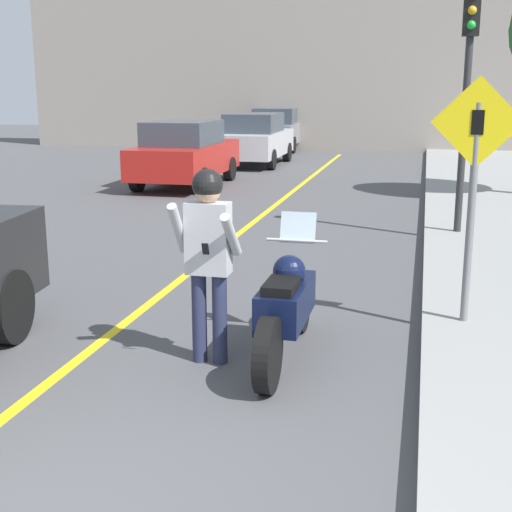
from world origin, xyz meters
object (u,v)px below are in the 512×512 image
Objects in this scene: motorcycle at (286,306)px; traffic_light at (468,65)px; crossing_sign at (474,177)px; person_biker at (208,245)px; parked_car_silver at (255,139)px; parked_car_grey at (278,129)px; parked_car_red at (185,153)px.

motorcycle is 0.58× the size of traffic_light.
motorcycle is 6.63m from traffic_light.
traffic_light is (1.81, 5.92, 2.36)m from motorcycle.
person_biker is at bearing -150.34° from crossing_sign.
parked_car_silver is (-6.05, 10.64, -2.02)m from traffic_light.
parked_car_grey is (-4.63, 22.23, 0.34)m from motorcycle.
traffic_light is at bearing -38.75° from parked_car_red.
parked_car_red is 1.00× the size of parked_car_silver.
traffic_light is 8.77m from parked_car_red.
parked_car_grey is at bearing 99.94° from person_biker.
person_biker is 6.91m from traffic_light.
parked_car_silver is (-3.56, 16.85, -0.29)m from person_biker.
traffic_light is 12.41m from parked_car_silver.
parked_car_red is (-4.84, 11.27, 0.34)m from motorcycle.
parked_car_grey is (-6.33, 21.16, -0.81)m from crossing_sign.
person_biker reaches higher than parked_car_red.
person_biker is 12.28m from parked_car_red.
person_biker reaches higher than motorcycle.
parked_car_silver and parked_car_grey have the same top height.
parked_car_silver is at bearing 101.94° from person_biker.
crossing_sign is 5.00m from traffic_light.
motorcycle is 2.31m from crossing_sign.
person_biker is at bearing -80.06° from parked_car_grey.
crossing_sign is at bearing -91.34° from traffic_light.
parked_car_silver is at bearing 110.98° from crossing_sign.
parked_car_silver is at bearing 104.36° from motorcycle.
motorcycle is 0.54× the size of parked_car_red.
traffic_light is at bearing 88.66° from crossing_sign.
motorcycle is at bearing -107.02° from traffic_light.
crossing_sign is 0.64× the size of traffic_light.
parked_car_silver is (0.60, 5.30, 0.00)m from parked_car_red.
parked_car_red and parked_car_grey have the same top height.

